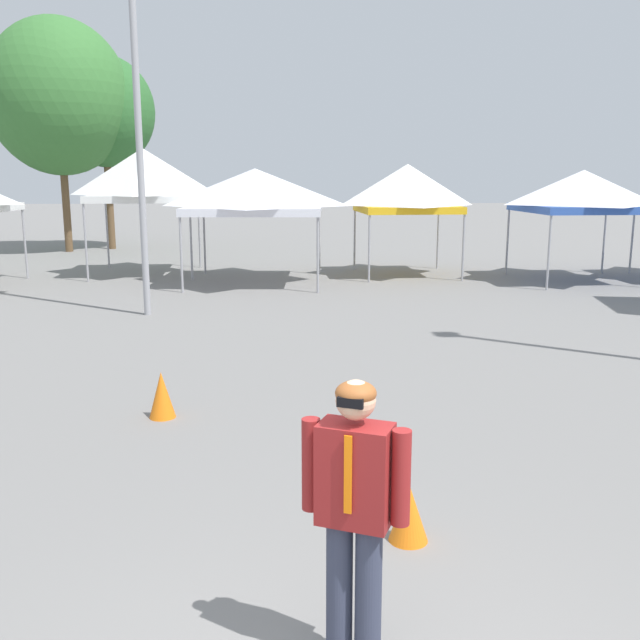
# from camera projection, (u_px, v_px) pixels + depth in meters

# --- Properties ---
(canopy_tent_right_of_center) EXTENTS (3.11, 3.11, 3.64)m
(canopy_tent_right_of_center) POSITION_uv_depth(u_px,v_px,m) (144.00, 175.00, 20.47)
(canopy_tent_right_of_center) COLOR #9E9EA3
(canopy_tent_right_of_center) RESTS_ON ground
(canopy_tent_center) EXTENTS (3.75, 3.75, 3.06)m
(canopy_tent_center) POSITION_uv_depth(u_px,v_px,m) (255.00, 191.00, 18.89)
(canopy_tent_center) COLOR #9E9EA3
(canopy_tent_center) RESTS_ON ground
(canopy_tent_left_of_center) EXTENTS (2.92, 2.92, 3.20)m
(canopy_tent_left_of_center) POSITION_uv_depth(u_px,v_px,m) (407.00, 188.00, 20.37)
(canopy_tent_left_of_center) COLOR #9E9EA3
(canopy_tent_left_of_center) RESTS_ON ground
(canopy_tent_behind_center) EXTENTS (3.26, 3.26, 3.02)m
(canopy_tent_behind_center) POSITION_uv_depth(u_px,v_px,m) (583.00, 191.00, 19.18)
(canopy_tent_behind_center) COLOR #9E9EA3
(canopy_tent_behind_center) RESTS_ON ground
(person_foreground) EXTENTS (0.61, 0.38, 1.78)m
(person_foreground) POSITION_uv_depth(u_px,v_px,m) (355.00, 504.00, 4.10)
(person_foreground) COLOR #33384C
(person_foreground) RESTS_ON ground
(light_pole_opposite_side) EXTENTS (0.36, 0.36, 9.00)m
(light_pole_opposite_side) POSITION_uv_depth(u_px,v_px,m) (135.00, 62.00, 13.93)
(light_pole_opposite_side) COLOR #9E9EA3
(light_pole_opposite_side) RESTS_ON ground
(tree_behind_tents_center) EXTENTS (3.81, 3.81, 7.36)m
(tree_behind_tents_center) POSITION_uv_depth(u_px,v_px,m) (104.00, 112.00, 27.09)
(tree_behind_tents_center) COLOR brown
(tree_behind_tents_center) RESTS_ON ground
(tree_behind_tents_right) EXTENTS (5.14, 5.14, 8.51)m
(tree_behind_tents_right) POSITION_uv_depth(u_px,v_px,m) (58.00, 97.00, 25.99)
(tree_behind_tents_right) COLOR brown
(tree_behind_tents_right) RESTS_ON ground
(traffic_cone_lot_center) EXTENTS (0.32, 0.32, 0.57)m
(traffic_cone_lot_center) POSITION_uv_depth(u_px,v_px,m) (162.00, 395.00, 8.58)
(traffic_cone_lot_center) COLOR orange
(traffic_cone_lot_center) RESTS_ON ground
(traffic_cone_near_barrier) EXTENTS (0.32, 0.32, 0.48)m
(traffic_cone_near_barrier) POSITION_uv_depth(u_px,v_px,m) (409.00, 513.00, 5.69)
(traffic_cone_near_barrier) COLOR orange
(traffic_cone_near_barrier) RESTS_ON ground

